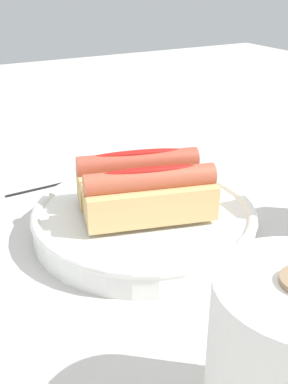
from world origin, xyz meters
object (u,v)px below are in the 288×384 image
(serving_bowl, at_px, (144,219))
(hotdog_back, at_px, (150,196))
(hotdog_front, at_px, (138,177))
(chopstick_near, at_px, (74,180))

(serving_bowl, xyz_separation_m, hotdog_back, (0.01, 0.03, 0.04))
(hotdog_front, bearing_deg, serving_bowl, 76.16)
(serving_bowl, height_order, hotdog_front, hotdog_front)
(hotdog_back, height_order, chopstick_near, hotdog_back)
(serving_bowl, relative_size, hotdog_back, 1.73)
(hotdog_back, bearing_deg, hotdog_front, -103.84)
(serving_bowl, xyz_separation_m, chopstick_near, (0.02, -0.19, -0.02))
(serving_bowl, bearing_deg, hotdog_back, 76.16)
(serving_bowl, xyz_separation_m, hotdog_front, (-0.01, -0.03, 0.04))
(serving_bowl, height_order, hotdog_back, hotdog_back)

